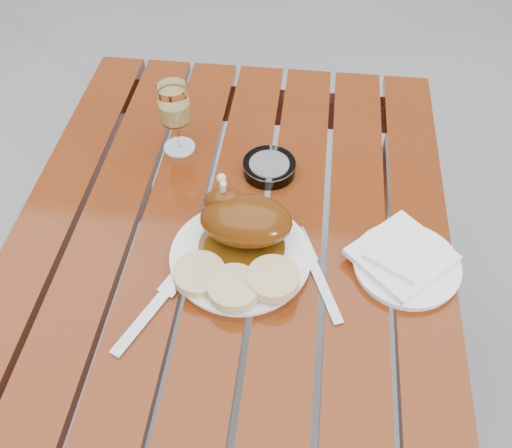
{
  "coord_description": "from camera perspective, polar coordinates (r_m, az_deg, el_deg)",
  "views": [
    {
      "loc": [
        0.13,
        -0.6,
        1.54
      ],
      "look_at": [
        0.05,
        0.06,
        0.78
      ],
      "focal_mm": 40.0,
      "sensor_mm": 36.0,
      "label": 1
    }
  ],
  "objects": [
    {
      "name": "ground",
      "position": [
        1.66,
        -2.05,
        -19.65
      ],
      "size": [
        60.0,
        60.0,
        0.0
      ],
      "primitive_type": "plane",
      "color": "slate",
      "rests_on": "ground"
    },
    {
      "name": "table",
      "position": [
        1.32,
        -2.49,
        -13.61
      ],
      "size": [
        0.8,
        1.2,
        0.75
      ],
      "primitive_type": "cube",
      "color": "maroon",
      "rests_on": "ground"
    },
    {
      "name": "dinner_plate",
      "position": [
        1.0,
        -1.55,
        -3.31
      ],
      "size": [
        0.31,
        0.31,
        0.02
      ],
      "primitive_type": "cylinder",
      "rotation": [
        0.0,
        0.0,
        0.28
      ],
      "color": "white",
      "rests_on": "table"
    },
    {
      "name": "roast_duck",
      "position": [
        0.98,
        -1.33,
        0.44
      ],
      "size": [
        0.16,
        0.15,
        0.12
      ],
      "color": "#522E09",
      "rests_on": "dinner_plate"
    },
    {
      "name": "bread_dumplings",
      "position": [
        0.94,
        -2.1,
        -5.64
      ],
      "size": [
        0.21,
        0.11,
        0.03
      ],
      "color": "tan",
      "rests_on": "dinner_plate"
    },
    {
      "name": "wine_glass",
      "position": [
        1.17,
        -8.03,
        10.38
      ],
      "size": [
        0.08,
        0.08,
        0.15
      ],
      "primitive_type": "cylinder",
      "rotation": [
        0.0,
        0.0,
        0.23
      ],
      "color": "#D9BC62",
      "rests_on": "table"
    },
    {
      "name": "side_plate",
      "position": [
        1.02,
        14.79,
        -4.01
      ],
      "size": [
        0.2,
        0.2,
        0.01
      ],
      "primitive_type": "cylinder",
      "rotation": [
        0.0,
        0.0,
        0.09
      ],
      "color": "white",
      "rests_on": "table"
    },
    {
      "name": "napkin",
      "position": [
        1.01,
        14.36,
        -3.04
      ],
      "size": [
        0.2,
        0.2,
        0.01
      ],
      "primitive_type": "cube",
      "rotation": [
        0.0,
        0.0,
        0.78
      ],
      "color": "white",
      "rests_on": "side_plate"
    },
    {
      "name": "ashtray",
      "position": [
        1.14,
        1.33,
        5.68
      ],
      "size": [
        0.11,
        0.11,
        0.03
      ],
      "primitive_type": "cylinder",
      "rotation": [
        0.0,
        0.0,
        0.04
      ],
      "color": "#B2B7BC",
      "rests_on": "table"
    },
    {
      "name": "fork",
      "position": [
        0.95,
        -10.93,
        -9.1
      ],
      "size": [
        0.08,
        0.16,
        0.01
      ],
      "primitive_type": "cube",
      "rotation": [
        0.0,
        0.0,
        -0.41
      ],
      "color": "gray",
      "rests_on": "table"
    },
    {
      "name": "knife",
      "position": [
        0.98,
        6.41,
        -5.62
      ],
      "size": [
        0.08,
        0.17,
        0.01
      ],
      "primitive_type": "cube",
      "rotation": [
        0.0,
        0.0,
        0.39
      ],
      "color": "gray",
      "rests_on": "table"
    }
  ]
}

